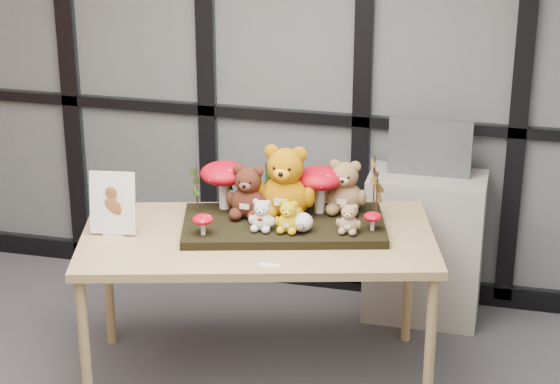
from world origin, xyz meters
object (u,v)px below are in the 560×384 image
(display_table, at_px, (258,247))
(cabinet, at_px, (424,247))
(bear_tan_back, at_px, (345,183))
(bear_beige_small, at_px, (349,217))
(monitor, at_px, (430,147))
(bear_small_yellow, at_px, (288,214))
(plush_cream_hedgehog, at_px, (303,221))
(bear_brown_medium, at_px, (248,188))
(sign_holder, at_px, (113,206))
(mushroom_back_right, at_px, (320,188))
(mushroom_front_right, at_px, (373,220))
(diorama_tray, at_px, (284,225))
(mushroom_back_left, at_px, (224,183))
(bear_white_bow, at_px, (262,213))
(bear_pooh_yellow, at_px, (286,177))
(mushroom_front_left, at_px, (203,224))

(display_table, distance_m, cabinet, 1.16)
(bear_tan_back, relative_size, bear_beige_small, 1.85)
(bear_tan_back, height_order, monitor, monitor)
(bear_small_yellow, distance_m, plush_cream_hedgehog, 0.08)
(bear_brown_medium, height_order, sign_holder, bear_brown_medium)
(mushroom_back_right, distance_m, mushroom_front_right, 0.34)
(diorama_tray, xyz_separation_m, bear_beige_small, (0.33, -0.05, 0.10))
(diorama_tray, bearing_deg, bear_small_yellow, -80.82)
(display_table, height_order, mushroom_back_right, mushroom_back_right)
(bear_small_yellow, xyz_separation_m, mushroom_back_right, (0.10, 0.27, 0.04))
(mushroom_back_left, distance_m, sign_holder, 0.57)
(bear_white_bow, bearing_deg, sign_holder, 175.77)
(mushroom_back_left, height_order, cabinet, mushroom_back_left)
(bear_small_yellow, height_order, cabinet, bear_small_yellow)
(mushroom_back_right, height_order, mushroom_front_right, mushroom_back_right)
(display_table, relative_size, bear_tan_back, 6.29)
(mushroom_front_right, bearing_deg, plush_cream_hedgehog, -163.83)
(bear_pooh_yellow, height_order, monitor, bear_pooh_yellow)
(bear_tan_back, bearing_deg, mushroom_front_left, -157.97)
(sign_holder, relative_size, monitor, 0.70)
(bear_beige_small, bearing_deg, bear_tan_back, 90.23)
(bear_brown_medium, height_order, bear_white_bow, bear_brown_medium)
(monitor, bearing_deg, cabinet, -90.00)
(plush_cream_hedgehog, distance_m, sign_holder, 0.90)
(bear_tan_back, bearing_deg, display_table, -156.21)
(mushroom_front_left, bearing_deg, bear_beige_small, 16.17)
(cabinet, xyz_separation_m, monitor, (0.00, 0.02, 0.57))
(diorama_tray, height_order, bear_tan_back, bear_tan_back)
(display_table, xyz_separation_m, sign_holder, (-0.67, -0.16, 0.21))
(mushroom_back_right, relative_size, cabinet, 0.30)
(bear_small_yellow, xyz_separation_m, sign_holder, (-0.82, -0.14, 0.02))
(mushroom_front_left, bearing_deg, plush_cream_hedgehog, 18.89)
(bear_pooh_yellow, height_order, mushroom_front_right, bear_pooh_yellow)
(bear_brown_medium, xyz_separation_m, bear_white_bow, (0.11, -0.15, -0.06))
(bear_white_bow, xyz_separation_m, mushroom_front_left, (-0.25, -0.12, -0.03))
(diorama_tray, relative_size, bear_pooh_yellow, 2.45)
(bear_white_bow, bearing_deg, mushroom_front_left, -168.87)
(sign_holder, bearing_deg, monitor, 28.94)
(bear_beige_small, bearing_deg, sign_holder, 175.42)
(display_table, distance_m, bear_beige_small, 0.47)
(bear_small_yellow, bearing_deg, bear_tan_back, 40.70)
(bear_white_bow, relative_size, bear_beige_small, 1.07)
(bear_pooh_yellow, height_order, cabinet, bear_pooh_yellow)
(mushroom_front_right, bearing_deg, mushroom_back_left, 172.73)
(diorama_tray, height_order, plush_cream_hedgehog, plush_cream_hedgehog)
(display_table, bearing_deg, sign_holder, 178.36)
(cabinet, bearing_deg, bear_beige_small, -109.12)
(diorama_tray, bearing_deg, monitor, 37.55)
(bear_pooh_yellow, bearing_deg, mushroom_back_right, 13.19)
(display_table, xyz_separation_m, bear_small_yellow, (0.15, -0.02, 0.19))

